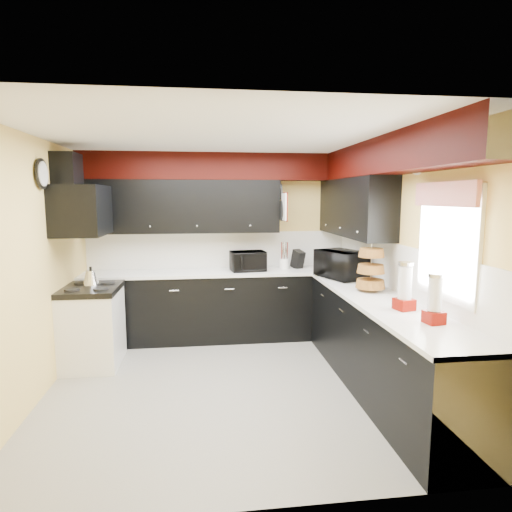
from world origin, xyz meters
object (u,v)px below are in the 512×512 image
at_px(kettle, 91,277).
at_px(microwave, 342,264).
at_px(toaster_oven, 248,261).
at_px(utensil_crock, 284,264).
at_px(knife_block, 298,259).

bearing_deg(kettle, microwave, -1.47).
height_order(toaster_oven, kettle, toaster_oven).
height_order(utensil_crock, kettle, kettle).
distance_m(knife_block, kettle, 2.70).
height_order(toaster_oven, microwave, microwave).
bearing_deg(toaster_oven, utensil_crock, 4.18).
bearing_deg(toaster_oven, kettle, -169.86).
bearing_deg(utensil_crock, toaster_oven, -169.01).
bearing_deg(knife_block, utensil_crock, 160.56).
bearing_deg(microwave, toaster_oven, 37.76).
xyz_separation_m(toaster_oven, knife_block, (0.71, 0.12, -0.01)).
xyz_separation_m(microwave, kettle, (-2.98, 0.08, -0.11)).
relative_size(toaster_oven, knife_block, 1.81).
relative_size(toaster_oven, utensil_crock, 3.22).
xyz_separation_m(toaster_oven, kettle, (-1.89, -0.58, -0.07)).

